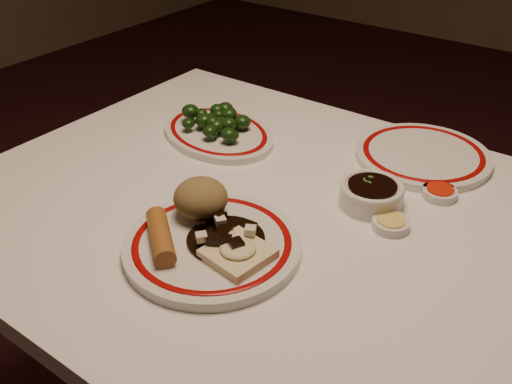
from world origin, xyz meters
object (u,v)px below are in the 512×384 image
object	(u,v)px
spring_roll	(161,236)
soy_bowl	(371,195)
main_plate	(212,245)
fried_wonton	(238,252)
broccoli_pile	(218,121)
dining_table	(282,252)
rice_mound	(201,198)
stirfry_heap	(224,237)
broccoli_plate	(218,133)

from	to	relation	value
spring_roll	soy_bowl	xyz separation A→B (m)	(0.21, 0.33, -0.01)
main_plate	fried_wonton	world-z (taller)	fried_wonton
soy_bowl	broccoli_pile	bearing A→B (deg)	173.43
dining_table	soy_bowl	distance (m)	0.20
main_plate	rice_mound	distance (m)	0.09
main_plate	spring_roll	bearing A→B (deg)	-137.87
stirfry_heap	soy_bowl	size ratio (longest dim) A/B	1.12
broccoli_pile	soy_bowl	size ratio (longest dim) A/B	1.53
main_plate	spring_roll	xyz separation A→B (m)	(-0.06, -0.05, 0.02)
main_plate	spring_roll	size ratio (longest dim) A/B	2.72
dining_table	rice_mound	xyz separation A→B (m)	(-0.09, -0.11, 0.14)
spring_roll	stirfry_heap	distance (m)	0.10
broccoli_plate	stirfry_heap	bearing A→B (deg)	-49.11
broccoli_pile	broccoli_plate	bearing A→B (deg)	138.98
rice_mound	broccoli_plate	size ratio (longest dim) A/B	0.28
broccoli_pile	soy_bowl	xyz separation A→B (m)	(0.39, -0.05, -0.02)
rice_mound	spring_roll	world-z (taller)	rice_mound
broccoli_plate	main_plate	bearing A→B (deg)	-51.98
rice_mound	broccoli_pile	xyz separation A→B (m)	(-0.18, 0.27, -0.01)
dining_table	broccoli_pile	bearing A→B (deg)	150.37
broccoli_pile	soy_bowl	distance (m)	0.40
dining_table	stirfry_heap	bearing A→B (deg)	-95.55
broccoli_plate	broccoli_pile	world-z (taller)	broccoli_pile
spring_roll	dining_table	bearing A→B (deg)	15.28
dining_table	spring_roll	bearing A→B (deg)	-113.29
dining_table	broccoli_pile	distance (m)	0.35
broccoli_pile	main_plate	bearing A→B (deg)	-52.01
broccoli_plate	soy_bowl	xyz separation A→B (m)	(0.39, -0.05, 0.01)
rice_mound	broccoli_pile	distance (m)	0.33
fried_wonton	stirfry_heap	xyz separation A→B (m)	(-0.04, 0.02, -0.00)
dining_table	fried_wonton	xyz separation A→B (m)	(0.03, -0.17, 0.12)
main_plate	stirfry_heap	bearing A→B (deg)	31.67
spring_roll	broccoli_plate	bearing A→B (deg)	65.52
dining_table	main_plate	size ratio (longest dim) A/B	3.57
dining_table	main_plate	distance (m)	0.19
fried_wonton	stirfry_heap	bearing A→B (deg)	156.50
dining_table	spring_roll	size ratio (longest dim) A/B	9.74
rice_mound	stirfry_heap	distance (m)	0.09
dining_table	soy_bowl	xyz separation A→B (m)	(0.11, 0.11, 0.11)
broccoli_plate	soy_bowl	distance (m)	0.40
stirfry_heap	soy_bowl	bearing A→B (deg)	63.69
broccoli_pile	soy_bowl	bearing A→B (deg)	-6.57
rice_mound	fried_wonton	world-z (taller)	rice_mound
spring_roll	broccoli_pile	distance (m)	0.42
fried_wonton	broccoli_pile	world-z (taller)	broccoli_pile
dining_table	stirfry_heap	world-z (taller)	stirfry_heap
spring_roll	broccoli_plate	distance (m)	0.42
soy_bowl	stirfry_heap	bearing A→B (deg)	-116.31
spring_roll	fried_wonton	distance (m)	0.13
dining_table	rice_mound	world-z (taller)	rice_mound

